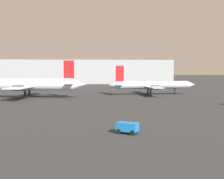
{
  "coord_description": "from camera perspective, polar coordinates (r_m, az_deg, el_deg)",
  "views": [
    {
      "loc": [
        -4.15,
        -11.74,
        7.53
      ],
      "look_at": [
        1.54,
        44.98,
        3.36
      ],
      "focal_mm": 46.89,
      "sensor_mm": 36.0,
      "label": 1
    }
  ],
  "objects": [
    {
      "name": "airplane_distant",
      "position": [
        77.21,
        -16.96,
        0.97
      ],
      "size": [
        32.45,
        21.53,
        9.47
      ],
      "rotation": [
        0.0,
        0.0,
        3.0
      ],
      "color": "silver",
      "rests_on": "ground_plane"
    },
    {
      "name": "airplane_far_left",
      "position": [
        83.2,
        7.75,
        0.89
      ],
      "size": [
        25.21,
        18.72,
        8.22
      ],
      "rotation": [
        0.0,
        0.0,
        0.04
      ],
      "color": "#B2BCCC",
      "rests_on": "ground_plane"
    },
    {
      "name": "baggage_cart",
      "position": [
        33.88,
        3.03,
        -7.35
      ],
      "size": [
        2.73,
        2.35,
        1.3
      ],
      "rotation": [
        0.0,
        0.0,
        2.6
      ],
      "color": "#1972BF",
      "rests_on": "ground_plane"
    },
    {
      "name": "terminal_building",
      "position": [
        148.58,
        -6.88,
        3.48
      ],
      "size": [
        93.97,
        20.16,
        11.52
      ],
      "primitive_type": "cube",
      "color": "#999EA3",
      "rests_on": "ground_plane"
    }
  ]
}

